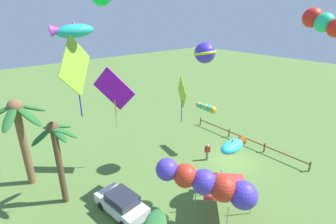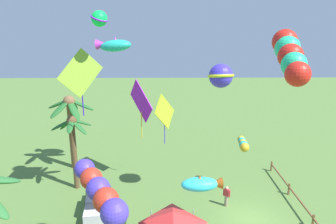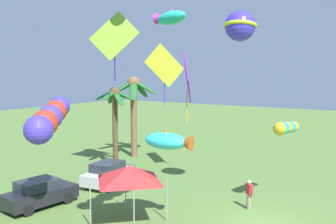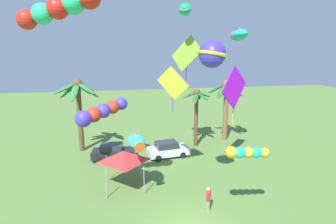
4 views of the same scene
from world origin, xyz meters
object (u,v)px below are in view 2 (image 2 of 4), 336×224
(spectator_0, at_px, (226,196))
(festival_tent, at_px, (173,217))
(palm_tree_1, at_px, (73,136))
(kite_diamond_6, at_px, (141,102))
(palm_tree_2, at_px, (70,116))
(kite_diamond_3, at_px, (81,74))
(kite_fish_1, at_px, (113,45))
(kite_ball_5, at_px, (221,76))
(parked_car_0, at_px, (98,203))
(kite_tube_2, at_px, (290,54))
(kite_fish_4, at_px, (202,184))
(kite_ball_0, at_px, (99,19))
(kite_diamond_7, at_px, (165,112))
(kite_tube_8, at_px, (243,144))
(kite_tube_9, at_px, (100,192))

(spectator_0, distance_m, festival_tent, 6.69)
(palm_tree_1, distance_m, kite_diamond_6, 6.04)
(spectator_0, relative_size, festival_tent, 0.56)
(palm_tree_2, distance_m, kite_diamond_3, 7.61)
(kite_fish_1, relative_size, kite_ball_5, 1.53)
(parked_car_0, distance_m, kite_ball_5, 12.39)
(kite_tube_2, height_order, kite_diamond_3, kite_tube_2)
(palm_tree_2, relative_size, kite_diamond_6, 1.36)
(kite_fish_1, distance_m, kite_fish_4, 13.81)
(kite_diamond_6, bearing_deg, parked_car_0, 151.30)
(kite_ball_0, bearing_deg, festival_tent, -140.77)
(palm_tree_2, height_order, kite_fish_4, palm_tree_2)
(palm_tree_2, distance_m, parked_car_0, 9.38)
(kite_diamond_7, height_order, kite_tube_8, kite_diamond_7)
(parked_car_0, bearing_deg, kite_tube_8, -77.85)
(kite_tube_2, bearing_deg, kite_diamond_3, 50.48)
(palm_tree_1, xyz_separation_m, kite_fish_4, (-7.07, -9.40, -0.41))
(festival_tent, height_order, kite_fish_1, kite_fish_1)
(palm_tree_1, xyz_separation_m, kite_tube_9, (-9.52, -4.04, 0.54))
(festival_tent, xyz_separation_m, kite_diamond_3, (6.34, 6.30, 7.21))
(kite_tube_8, bearing_deg, kite_fish_1, 67.89)
(festival_tent, height_order, kite_ball_0, kite_ball_0)
(palm_tree_1, xyz_separation_m, parked_car_0, (-3.58, -2.49, -3.75))
(kite_diamond_3, bearing_deg, festival_tent, -135.19)
(spectator_0, bearing_deg, kite_diamond_6, 55.39)
(kite_ball_5, xyz_separation_m, kite_tube_8, (1.37, -2.17, -5.39))
(palm_tree_2, xyz_separation_m, parked_car_0, (-7.45, -3.76, -4.30))
(kite_fish_1, relative_size, kite_diamond_7, 0.93)
(palm_tree_2, relative_size, kite_tube_8, 2.71)
(kite_diamond_3, distance_m, kite_diamond_6, 5.77)
(spectator_0, relative_size, kite_diamond_7, 0.47)
(palm_tree_1, xyz_separation_m, kite_tube_8, (-1.28, -13.18, -0.20))
(palm_tree_2, relative_size, kite_tube_9, 1.63)
(kite_fish_1, distance_m, kite_tube_9, 13.91)
(kite_ball_0, height_order, kite_tube_2, kite_ball_0)
(kite_ball_5, height_order, kite_diamond_7, kite_ball_5)
(palm_tree_1, bearing_deg, kite_ball_0, -125.81)
(kite_diamond_3, height_order, kite_tube_8, kite_diamond_3)
(palm_tree_2, distance_m, kite_ball_5, 14.66)
(kite_tube_2, height_order, kite_tube_9, kite_tube_2)
(palm_tree_1, distance_m, kite_diamond_3, 5.58)
(kite_tube_9, bearing_deg, palm_tree_1, 23.00)
(kite_fish_4, height_order, kite_tube_8, kite_tube_8)
(parked_car_0, xyz_separation_m, kite_fish_1, (6.40, -0.59, 10.61))
(festival_tent, relative_size, kite_ball_5, 1.38)
(kite_ball_0, bearing_deg, kite_tube_8, -84.85)
(kite_ball_5, height_order, kite_tube_9, kite_ball_5)
(kite_tube_2, xyz_separation_m, kite_diamond_7, (6.41, 5.09, -4.24))
(kite_diamond_3, height_order, kite_fish_4, kite_diamond_3)
(festival_tent, relative_size, kite_tube_2, 0.73)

